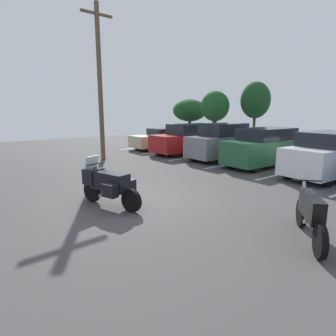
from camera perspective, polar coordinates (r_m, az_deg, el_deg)
The scene contains 13 objects.
ground at distance 8.96m, azimuth -7.72°, elevation -7.03°, with size 44.00×44.00×0.10m, color #423F3F.
motorcycle_touring at distance 8.48m, azimuth -11.99°, elevation -3.03°, with size 2.21×1.17×1.45m.
motorcycle_second at distance 6.90m, azimuth 26.70°, elevation -8.20°, with size 1.54×1.80×1.33m.
parking_stripes at distance 14.88m, azimuth 18.24°, elevation 0.12°, with size 20.44×5.03×0.01m.
car_champagne at distance 21.03m, azimuth -1.36°, elevation 5.87°, with size 1.98×4.43×1.50m.
car_red at distance 18.73m, azimuth 4.15°, elevation 5.85°, with size 1.97×4.83×1.92m.
car_grey at distance 16.59m, azimuth 10.72°, elevation 5.11°, with size 1.84×4.22×2.07m.
car_green at distance 15.10m, azimuth 18.58°, elevation 3.94°, with size 1.88×4.40×1.92m.
car_white at distance 13.66m, azimuth 29.53°, elevation 2.29°, with size 2.07×4.50×1.91m.
utility_pole at distance 16.66m, azimuth -13.53°, elevation 16.54°, with size 0.25×1.80×8.36m.
tree_right at distance 28.68m, azimuth 17.14°, elevation 12.87°, with size 2.76×2.76×5.45m.
tree_center_left at distance 34.56m, azimuth 4.40°, elevation 11.44°, with size 4.01×4.01×4.11m.
tree_center_right at distance 28.94m, azimuth 9.42°, elevation 12.08°, with size 2.79×2.79×4.68m.
Camera 1 is at (7.44, -4.11, 2.77)m, focal length 30.37 mm.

